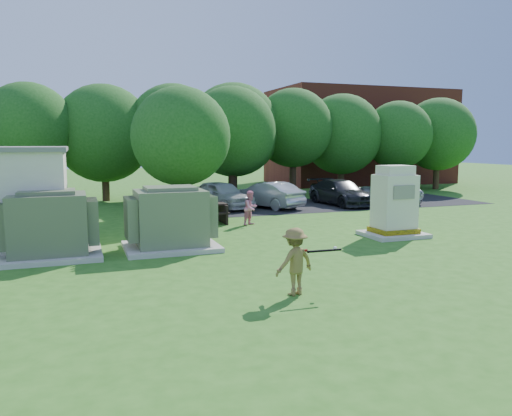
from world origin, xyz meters
name	(u,v)px	position (x,y,z in m)	size (l,w,h in m)	color
ground	(307,275)	(0.00, 0.00, 0.00)	(120.00, 120.00, 0.00)	#2D6619
brick_building	(359,137)	(18.00, 27.00, 4.00)	(15.00, 8.00, 8.00)	maroon
parking_strip	(315,205)	(7.00, 13.50, 0.01)	(20.00, 6.00, 0.01)	#232326
transformer_left	(49,226)	(-6.50, 4.50, 0.97)	(3.00, 2.40, 2.07)	beige
transformer_right	(171,220)	(-2.80, 4.50, 0.97)	(3.00, 2.40, 2.07)	beige
generator_cabinet	(394,206)	(5.45, 3.92, 1.16)	(2.18, 1.78, 2.65)	beige
picnic_table	(203,211)	(-0.57, 9.21, 0.54)	(2.04, 1.53, 0.87)	black
batter	(295,262)	(-1.03, -1.46, 0.78)	(1.01, 0.58, 1.56)	olive
person_by_generator	(411,207)	(6.92, 4.88, 0.92)	(0.67, 0.44, 1.85)	black
person_at_picnic	(251,208)	(1.27, 8.19, 0.73)	(0.71, 0.56, 1.47)	pink
car_white	(221,195)	(1.60, 13.88, 0.74)	(1.74, 4.32, 1.47)	silver
car_silver_a	(268,195)	(4.02, 13.27, 0.70)	(1.49, 4.26, 1.40)	#B3B3B8
car_dark	(341,192)	(8.39, 13.09, 0.70)	(1.97, 4.84, 1.40)	black
car_silver_b	(388,191)	(11.70, 13.31, 0.63)	(2.09, 4.52, 1.26)	silver
batting_equipment	(322,250)	(-0.40, -1.57, 1.02)	(1.02, 0.32, 0.10)	black
tree_row	(202,132)	(1.75, 18.50, 4.15)	(41.30, 13.30, 7.30)	#47301E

